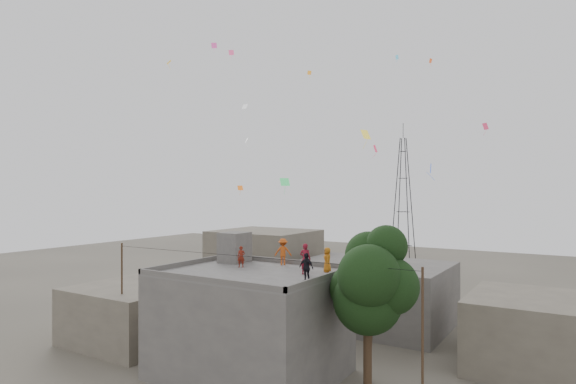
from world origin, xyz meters
name	(u,v)px	position (x,y,z in m)	size (l,w,h in m)	color
ground	(250,375)	(0.00, 0.00, 0.00)	(140.00, 140.00, 0.00)	#454239
main_building	(250,324)	(0.00, 0.00, 3.05)	(10.00, 8.00, 6.10)	#53504D
parapet	(250,269)	(0.00, 0.00, 6.25)	(10.00, 8.00, 0.30)	#53504D
stair_head_box	(235,247)	(-3.20, 2.60, 7.10)	(1.60, 1.80, 2.00)	#53504D
neighbor_west	(147,310)	(-11.00, 2.00, 2.00)	(8.00, 10.00, 4.00)	#5C5448
neighbor_north	(372,294)	(2.00, 14.00, 2.50)	(12.00, 9.00, 5.00)	#53504D
neighbor_northwest	(265,266)	(-10.00, 16.00, 3.50)	(9.00, 8.00, 7.00)	#5C5448
neighbor_east	(531,332)	(14.00, 10.00, 2.20)	(7.00, 8.00, 4.40)	#5C5448
tree	(371,283)	(7.37, 0.60, 6.10)	(4.90, 4.60, 9.10)	black
utility_line	(244,316)	(0.50, -1.25, 3.83)	(20.12, 0.62, 7.40)	black
transmission_tower	(403,205)	(-4.00, 40.00, 9.07)	(2.97, 2.97, 20.01)	black
person_red_adult	(305,259)	(3.22, 0.93, 6.99)	(0.65, 0.43, 1.78)	maroon
person_orange_child	(327,260)	(3.91, 2.35, 6.83)	(0.71, 0.46, 1.45)	#B36314
person_dark_child	(306,259)	(2.46, 2.36, 6.73)	(0.62, 0.48, 1.27)	black
person_dark_adult	(306,268)	(4.40, -1.03, 6.86)	(0.90, 0.37, 1.53)	black
person_orange_adult	(283,252)	(0.23, 3.27, 6.95)	(1.10, 0.63, 1.71)	#C04C15
person_red_child	(241,257)	(-1.48, 1.08, 6.76)	(0.48, 0.32, 1.32)	maroon
kites	(309,120)	(0.40, 6.39, 15.87)	(20.44, 16.42, 11.18)	orange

